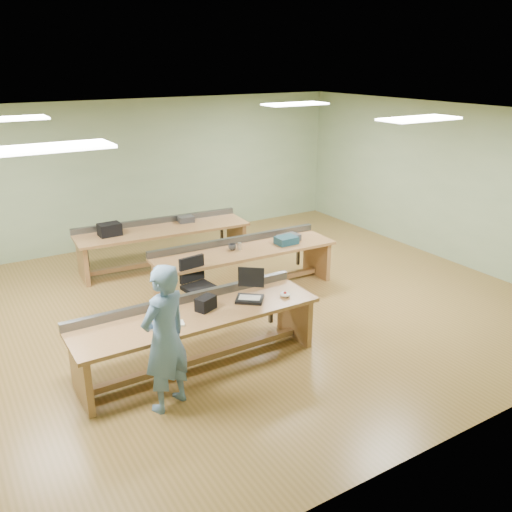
% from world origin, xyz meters
% --- Properties ---
extents(floor, '(10.00, 10.00, 0.00)m').
position_xyz_m(floor, '(0.00, 0.00, 0.00)').
color(floor, olive).
rests_on(floor, ground).
extents(ceiling, '(10.00, 10.00, 0.00)m').
position_xyz_m(ceiling, '(0.00, 0.00, 3.00)').
color(ceiling, silver).
rests_on(ceiling, wall_back).
extents(wall_back, '(10.00, 0.04, 3.00)m').
position_xyz_m(wall_back, '(0.00, 4.00, 1.50)').
color(wall_back, '#92A87F').
rests_on(wall_back, floor).
extents(wall_front, '(10.00, 0.04, 3.00)m').
position_xyz_m(wall_front, '(0.00, -4.00, 1.50)').
color(wall_front, '#92A87F').
rests_on(wall_front, floor).
extents(wall_right, '(0.04, 8.00, 3.00)m').
position_xyz_m(wall_right, '(5.00, 0.00, 1.50)').
color(wall_right, '#92A87F').
rests_on(wall_right, floor).
extents(fluor_panels, '(6.20, 3.50, 0.03)m').
position_xyz_m(fluor_panels, '(0.00, 0.00, 2.97)').
color(fluor_panels, white).
rests_on(fluor_panels, ceiling).
extents(workbench_front, '(3.20, 0.85, 0.86)m').
position_xyz_m(workbench_front, '(-0.93, -1.28, 0.56)').
color(workbench_front, '#9D6B42').
rests_on(workbench_front, floor).
extents(workbench_mid, '(3.20, 0.95, 0.86)m').
position_xyz_m(workbench_mid, '(0.80, 0.50, 0.56)').
color(workbench_mid, '#9D6B42').
rests_on(workbench_mid, floor).
extents(workbench_back, '(3.29, 1.09, 0.86)m').
position_xyz_m(workbench_back, '(0.08, 2.32, 0.56)').
color(workbench_back, '#9D6B42').
rests_on(workbench_back, floor).
extents(person, '(0.75, 0.63, 1.74)m').
position_xyz_m(person, '(-1.61, -1.92, 0.87)').
color(person, slate).
rests_on(person, floor).
extents(laptop_base, '(0.45, 0.45, 0.04)m').
position_xyz_m(laptop_base, '(-0.17, -1.32, 0.77)').
color(laptop_base, black).
rests_on(laptop_base, workbench_front).
extents(laptop_screen, '(0.28, 0.24, 0.28)m').
position_xyz_m(laptop_screen, '(-0.08, -1.22, 1.03)').
color(laptop_screen, black).
rests_on(laptop_screen, laptop_base).
extents(keyboard, '(0.45, 0.24, 0.03)m').
position_xyz_m(keyboard, '(-1.40, -1.43, 0.76)').
color(keyboard, silver).
rests_on(keyboard, workbench_front).
extents(trackball_mouse, '(0.16, 0.18, 0.07)m').
position_xyz_m(trackball_mouse, '(0.30, -1.46, 0.78)').
color(trackball_mouse, white).
rests_on(trackball_mouse, workbench_front).
extents(camera_bag, '(0.30, 0.25, 0.18)m').
position_xyz_m(camera_bag, '(-0.79, -1.27, 0.84)').
color(camera_bag, black).
rests_on(camera_bag, workbench_front).
extents(task_chair, '(0.57, 0.57, 0.94)m').
position_xyz_m(task_chair, '(-0.31, -0.02, 0.34)').
color(task_chair, black).
rests_on(task_chair, floor).
extents(parts_bin_teal, '(0.36, 0.28, 0.13)m').
position_xyz_m(parts_bin_teal, '(1.56, 0.35, 0.81)').
color(parts_bin_teal, '#153947').
rests_on(parts_bin_teal, workbench_mid).
extents(parts_bin_grey, '(0.42, 0.29, 0.11)m').
position_xyz_m(parts_bin_grey, '(1.68, 0.46, 0.80)').
color(parts_bin_grey, '#323234').
rests_on(parts_bin_grey, workbench_mid).
extents(mug, '(0.17, 0.17, 0.10)m').
position_xyz_m(mug, '(0.61, 0.55, 0.80)').
color(mug, '#323234').
rests_on(mug, workbench_mid).
extents(drinks_can, '(0.07, 0.07, 0.13)m').
position_xyz_m(drinks_can, '(0.71, 0.49, 0.81)').
color(drinks_can, silver).
rests_on(drinks_can, workbench_mid).
extents(storage_box_back, '(0.40, 0.29, 0.22)m').
position_xyz_m(storage_box_back, '(-0.90, 2.39, 0.86)').
color(storage_box_back, black).
rests_on(storage_box_back, workbench_back).
extents(tray_back, '(0.32, 0.25, 0.12)m').
position_xyz_m(tray_back, '(0.63, 2.45, 0.81)').
color(tray_back, '#323234').
rests_on(tray_back, workbench_back).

